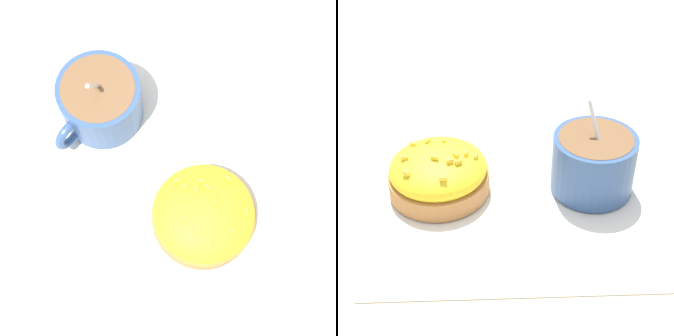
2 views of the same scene
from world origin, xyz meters
The scene contains 4 objects.
ground_plane centered at (0.00, 0.00, 0.00)m, with size 3.00×3.00×0.00m, color #C6B793.
paper_napkin centered at (0.00, 0.00, 0.00)m, with size 0.28×0.29×0.00m.
coffee_cup centered at (-0.08, 0.00, 0.04)m, with size 0.08×0.11×0.10m.
frosted_pastry centered at (0.08, 0.00, 0.02)m, with size 0.10×0.10×0.05m.
Camera 1 is at (0.14, -0.11, 0.56)m, focal length 60.00 mm.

